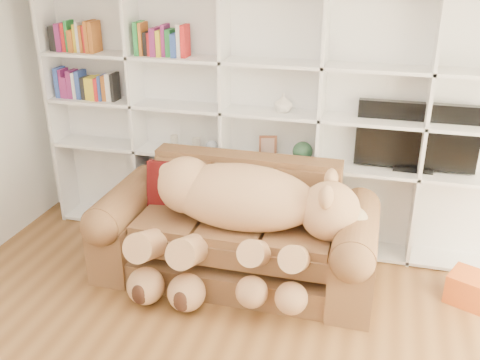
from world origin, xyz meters
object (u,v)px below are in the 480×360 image
(teddy_bear, at_px, (240,214))
(tv, at_px, (417,137))
(gift_box, at_px, (469,288))
(sofa, at_px, (237,236))

(teddy_bear, distance_m, tv, 1.68)
(gift_box, relative_size, tv, 0.30)
(sofa, xyz_separation_m, tv, (1.42, 0.71, 0.79))
(sofa, xyz_separation_m, gift_box, (1.94, 0.08, -0.25))
(sofa, relative_size, tv, 2.30)
(teddy_bear, bearing_deg, sofa, 118.85)
(tv, bearing_deg, sofa, -153.38)
(sofa, height_order, gift_box, sofa)
(teddy_bear, distance_m, gift_box, 1.96)
(gift_box, bearing_deg, sofa, -177.51)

